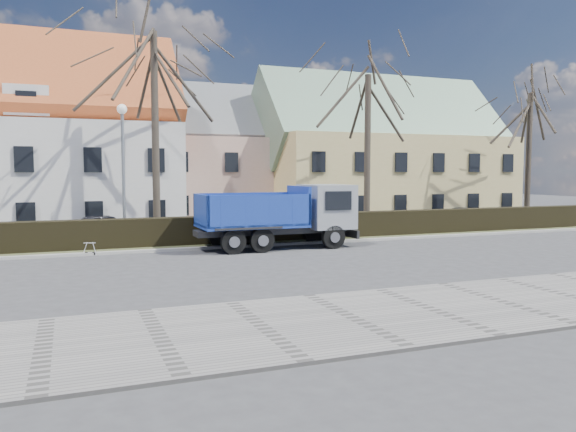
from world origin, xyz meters
name	(u,v)px	position (x,y,z in m)	size (l,w,h in m)	color
ground	(245,264)	(0.00, 0.00, 0.00)	(120.00, 120.00, 0.00)	#3B3B3E
sidewalk_near	(351,318)	(0.00, -8.50, 0.04)	(80.00, 5.00, 0.08)	gray
curb_far	(215,248)	(0.00, 4.60, 0.06)	(80.00, 0.30, 0.12)	#A4A19A
grass_strip	(207,244)	(0.00, 6.20, 0.05)	(80.00, 3.00, 0.10)	#3F4527
hedge	(208,232)	(0.00, 6.00, 0.65)	(60.00, 0.90, 1.30)	black
building_pink	(216,165)	(4.00, 20.00, 4.00)	(10.80, 8.80, 8.00)	tan
building_yellow	(381,161)	(16.00, 17.00, 4.25)	(18.80, 10.80, 8.50)	#D0BA72
tree_1	(155,114)	(-2.00, 8.50, 6.33)	(9.20, 9.20, 12.65)	#352D24
tree_2	(368,136)	(10.00, 8.50, 5.50)	(8.00, 8.00, 11.00)	#352D24
tree_3	(529,145)	(22.00, 8.50, 5.23)	(7.60, 7.60, 10.45)	#352D24
dump_truck	(272,216)	(2.46, 3.84, 1.49)	(7.46, 2.77, 2.98)	navy
streetlight	(123,175)	(-3.70, 7.00, 3.33)	(0.52, 0.52, 6.66)	gray
cart_frame	(85,248)	(-5.54, 4.57, 0.31)	(0.67, 0.39, 0.62)	silver
parked_car_a	(105,226)	(-4.36, 10.32, 0.66)	(1.56, 3.87, 1.32)	#292930
parked_car_b	(465,215)	(18.71, 10.58, 0.55)	(1.54, 3.78, 1.10)	black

